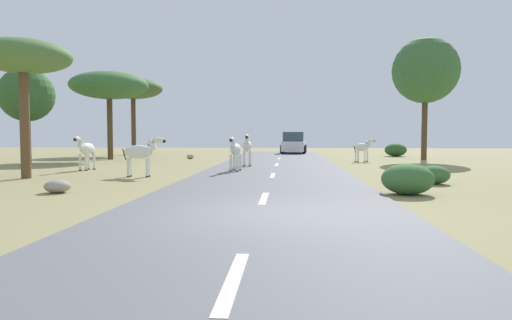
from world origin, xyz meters
TOP-DOWN VIEW (x-y plane):
  - ground_plane at (0.00, 0.00)m, footprint 90.00×90.00m
  - road at (-0.21, 0.00)m, footprint 6.00×64.00m
  - lane_markings at (-0.21, -1.00)m, footprint 0.16×56.00m
  - zebra_0 at (-1.63, 13.04)m, footprint 0.53×1.71m
  - zebra_1 at (-8.51, 10.52)m, footprint 0.51×1.66m
  - zebra_2 at (4.68, 17.69)m, footprint 1.38×0.84m
  - zebra_3 at (-1.83, 9.90)m, footprint 0.50×1.58m
  - zebra_4 at (-5.08, 7.64)m, footprint 1.62×0.50m
  - car_0 at (0.84, 28.66)m, footprint 2.25×4.45m
  - tree_0 at (-13.37, 14.19)m, footprint 2.82×2.82m
  - tree_1 at (8.88, 20.24)m, footprint 4.07×4.07m
  - tree_2 at (-9.01, 6.80)m, footprint 3.32×3.32m
  - tree_4 at (-10.86, 19.01)m, footprint 4.83×4.83m
  - tree_6 at (-11.79, 25.99)m, footprint 4.58×4.58m
  - bush_0 at (4.98, 5.94)m, footprint 0.98×0.88m
  - bush_1 at (3.48, 3.33)m, footprint 1.35×1.22m
  - bush_2 at (8.15, 24.54)m, footprint 1.56×1.40m
  - rock_0 at (-5.84, 3.02)m, footprint 0.69×0.65m
  - rock_2 at (-5.97, 20.11)m, footprint 0.49×0.40m

SIDE VIEW (x-z plane):
  - ground_plane at x=0.00m, z-range 0.00..0.00m
  - road at x=-0.21m, z-range 0.00..0.05m
  - lane_markings at x=-0.21m, z-range 0.05..0.06m
  - rock_2 at x=-5.97m, z-range 0.00..0.31m
  - rock_0 at x=-5.84m, z-range 0.00..0.35m
  - bush_0 at x=4.98m, z-range 0.00..0.59m
  - bush_1 at x=3.48m, z-range 0.00..0.81m
  - bush_2 at x=8.15m, z-range 0.00..0.94m
  - zebra_2 at x=4.68m, z-range 0.13..1.52m
  - car_0 at x=0.84m, z-range -0.02..1.72m
  - zebra_4 at x=-5.08m, z-range 0.15..1.68m
  - zebra_1 at x=-8.51m, z-range 0.15..1.71m
  - zebra_3 at x=-1.83m, z-range 0.19..1.68m
  - zebra_0 at x=-1.63m, z-range 0.20..1.81m
  - tree_0 at x=-13.37m, z-range 1.11..6.19m
  - tree_2 at x=-9.01m, z-range 1.80..6.71m
  - tree_4 at x=-10.86m, z-range 1.87..7.38m
  - tree_6 at x=-11.79m, z-range 2.14..8.13m
  - tree_1 at x=8.88m, z-range 1.74..9.35m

